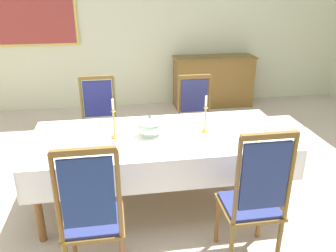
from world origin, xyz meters
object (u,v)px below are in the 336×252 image
(chair_south_a, at_px, (92,215))
(framed_painting, at_px, (33,9))
(bowl_near_right, at_px, (248,143))
(dining_table, at_px, (161,142))
(bowl_near_left, at_px, (109,123))
(spoon_secondary, at_px, (257,142))
(chair_north_a, at_px, (99,121))
(soup_tureen, at_px, (150,126))
(chair_south_b, at_px, (254,199))
(spoon_primary, at_px, (98,124))
(candlestick_west, at_px, (114,122))
(sideboard, at_px, (213,81))
(candlestick_east, at_px, (205,118))
(chair_north_b, at_px, (196,117))

(chair_south_a, bearing_deg, framed_painting, 104.12)
(bowl_near_right, bearing_deg, dining_table, 154.86)
(bowl_near_left, relative_size, spoon_secondary, 1.06)
(chair_north_a, relative_size, soup_tureen, 4.45)
(chair_south_b, bearing_deg, spoon_primary, 132.27)
(candlestick_west, relative_size, bowl_near_left, 2.02)
(sideboard, bearing_deg, chair_south_a, 62.43)
(chair_north_a, height_order, candlestick_west, candlestick_west)
(soup_tureen, bearing_deg, dining_table, -0.00)
(candlestick_east, bearing_deg, candlestick_west, 180.00)
(dining_table, xyz_separation_m, chair_north_a, (-0.61, 0.92, -0.11))
(candlestick_east, xyz_separation_m, framed_painting, (-2.06, 3.11, 0.82))
(soup_tureen, height_order, sideboard, soup_tureen)
(chair_north_b, height_order, soup_tureen, chair_north_b)
(dining_table, bearing_deg, bowl_near_left, 144.88)
(chair_south_a, height_order, spoon_secondary, chair_south_a)
(chair_south_b, bearing_deg, chair_south_a, 179.95)
(chair_north_a, distance_m, spoon_primary, 0.59)
(bowl_near_left, xyz_separation_m, spoon_secondary, (1.32, -0.66, -0.02))
(bowl_near_left, relative_size, bowl_near_right, 1.30)
(chair_north_a, xyz_separation_m, chair_north_b, (1.19, -0.00, -0.01))
(dining_table, distance_m, candlestick_west, 0.49)
(candlestick_west, height_order, bowl_near_right, candlestick_west)
(chair_north_a, bearing_deg, soup_tureen, 119.08)
(chair_south_a, bearing_deg, bowl_near_left, 84.08)
(chair_south_a, distance_m, chair_north_b, 2.20)
(chair_north_b, relative_size, spoon_primary, 5.94)
(spoon_primary, bearing_deg, dining_table, -21.44)
(dining_table, distance_m, bowl_near_right, 0.82)
(candlestick_west, relative_size, spoon_primary, 2.15)
(candlestick_east, height_order, spoon_secondary, candlestick_east)
(chair_south_a, bearing_deg, candlestick_east, 41.49)
(candlestick_east, distance_m, bowl_near_right, 0.48)
(chair_north_b, xyz_separation_m, candlestick_west, (-1.01, -0.92, 0.35))
(chair_south_b, distance_m, soup_tureen, 1.17)
(chair_south_a, relative_size, candlestick_west, 3.05)
(candlestick_east, relative_size, spoon_secondary, 2.06)
(chair_north_a, distance_m, candlestick_west, 1.00)
(chair_south_a, xyz_separation_m, framed_painting, (-1.02, 4.04, 1.13))
(chair_north_a, bearing_deg, sideboard, -135.58)
(dining_table, bearing_deg, candlestick_east, 0.00)
(bowl_near_left, bearing_deg, spoon_primary, 167.64)
(chair_south_a, xyz_separation_m, chair_north_b, (1.19, 1.85, -0.04))
(chair_north_a, relative_size, spoon_secondary, 6.11)
(candlestick_east, bearing_deg, dining_table, -180.00)
(candlestick_east, bearing_deg, framed_painting, 123.54)
(chair_south_b, distance_m, chair_north_b, 1.85)
(chair_north_a, xyz_separation_m, soup_tureen, (0.51, -0.92, 0.28))
(chair_south_a, distance_m, framed_painting, 4.32)
(candlestick_east, bearing_deg, bowl_near_left, 159.63)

